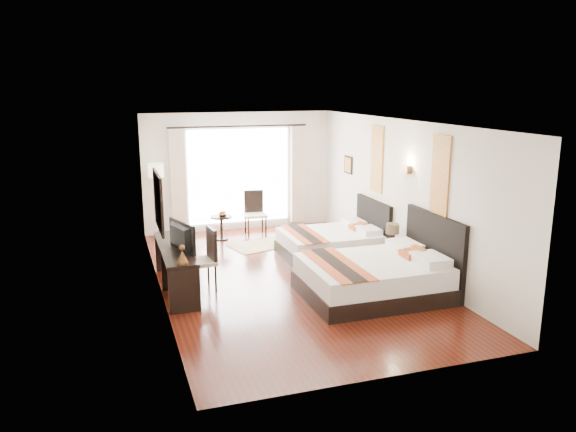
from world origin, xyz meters
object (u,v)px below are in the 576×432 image
object	(u,v)px
table_lamp	(393,230)
floor_lamp	(156,175)
vase	(397,244)
nightstand	(395,260)
desk_chair	(201,271)
bed_near	(378,276)
console_desk	(176,268)
side_table	(222,228)
bed_far	(334,242)
window_chair	(255,222)
television	(177,237)
fruit_bowl	(223,215)

from	to	relation	value
table_lamp	floor_lamp	bearing A→B (deg)	137.64
vase	nightstand	bearing A→B (deg)	73.38
floor_lamp	desk_chair	bearing A→B (deg)	-84.12
table_lamp	desk_chair	bearing A→B (deg)	179.31
bed_near	console_desk	world-z (taller)	bed_near
nightstand	side_table	size ratio (longest dim) A/B	0.88
bed_far	floor_lamp	bearing A→B (deg)	143.21
desk_chair	window_chair	bearing A→B (deg)	-126.04
nightstand	vase	size ratio (longest dim) A/B	3.49
television	fruit_bowl	bearing A→B (deg)	-42.83
bed_far	console_desk	xyz separation A→B (m)	(-3.31, -0.96, 0.09)
table_lamp	television	distance (m)	3.99
floor_lamp	bed_near	bearing A→B (deg)	-56.72
bed_far	nightstand	bearing A→B (deg)	-61.07
nightstand	vase	bearing A→B (deg)	-106.62
nightstand	window_chair	size ratio (longest dim) A/B	0.47
nightstand	window_chair	world-z (taller)	window_chair
bed_near	television	distance (m)	3.35
bed_far	vase	distance (m)	1.57
vase	console_desk	world-z (taller)	console_desk
console_desk	side_table	xyz separation A→B (m)	(1.38, 2.88, -0.10)
window_chair	nightstand	bearing A→B (deg)	32.39
desk_chair	fruit_bowl	world-z (taller)	desk_chair
table_lamp	desk_chair	distance (m)	3.62
side_table	window_chair	distance (m)	0.84
bed_far	console_desk	distance (m)	3.44
table_lamp	floor_lamp	size ratio (longest dim) A/B	0.23
table_lamp	fruit_bowl	xyz separation A→B (m)	(-2.60, 3.06, -0.20)
table_lamp	window_chair	size ratio (longest dim) A/B	0.38
console_desk	television	distance (m)	0.69
bed_near	window_chair	bearing A→B (deg)	102.13
bed_near	bed_far	xyz separation A→B (m)	(0.17, 2.28, -0.05)
fruit_bowl	window_chair	xyz separation A→B (m)	(0.80, 0.18, -0.26)
bed_far	fruit_bowl	xyz separation A→B (m)	(-1.90, 1.89, 0.28)
nightstand	side_table	distance (m)	4.16
table_lamp	side_table	bearing A→B (deg)	130.30
vase	console_desk	distance (m)	4.02
nightstand	console_desk	xyz separation A→B (m)	(-4.02, 0.33, 0.15)
bed_far	floor_lamp	world-z (taller)	floor_lamp
bed_far	desk_chair	bearing A→B (deg)	-158.79
television	window_chair	world-z (taller)	television
vase	fruit_bowl	bearing A→B (deg)	128.27
console_desk	floor_lamp	world-z (taller)	floor_lamp
bed_far	window_chair	xyz separation A→B (m)	(-1.10, 2.07, 0.02)
floor_lamp	bed_far	bearing A→B (deg)	-36.79
bed_far	console_desk	size ratio (longest dim) A/B	0.90
bed_far	desk_chair	size ratio (longest dim) A/B	1.84
bed_far	fruit_bowl	bearing A→B (deg)	135.22
bed_near	floor_lamp	bearing A→B (deg)	123.28
nightstand	floor_lamp	bearing A→B (deg)	136.83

